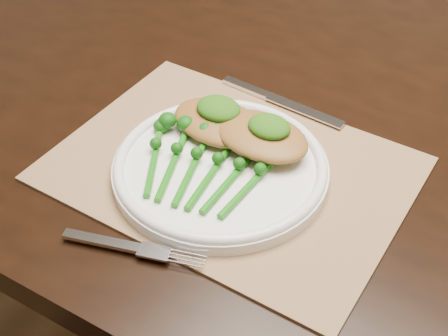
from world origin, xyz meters
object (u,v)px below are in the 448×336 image
Objects in this scene: placemat at (230,169)px; broccolini_bundle at (202,171)px; dinner_plate at (220,167)px; chicken_fillet_left at (219,122)px; dining_table at (324,279)px.

broccolini_bundle reaches higher than placemat.
dinner_plate is 2.06× the size of chicken_fillet_left.
dining_table is 0.45m from dinner_plate.
placemat is 2.16× the size of broccolini_bundle.
broccolini_bundle is at bearing -66.91° from chicken_fillet_left.
chicken_fillet_left reaches higher than dining_table.
placemat is at bearing 60.12° from broccolini_bundle.
dinner_plate is at bearing -112.21° from dining_table.
placemat is 0.06m from chicken_fillet_left.
chicken_fillet_left is 0.08m from broccolini_bundle.
broccolini_bundle is (-0.01, -0.04, 0.02)m from placemat.
dinner_plate is at bearing 57.01° from broccolini_bundle.
dinner_plate is (-0.00, -0.02, 0.01)m from placemat.
chicken_fillet_left reaches higher than placemat.
dining_table is at bearing 72.35° from dinner_plate.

